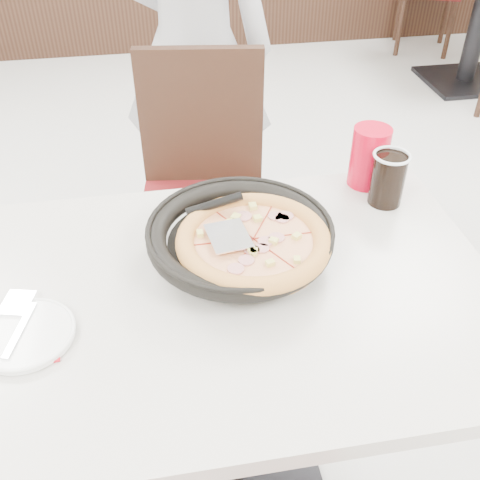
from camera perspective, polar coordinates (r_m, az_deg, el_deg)
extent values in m
plane|color=#B5B5B1|center=(1.84, -1.98, -19.63)|extent=(7.00, 7.00, 0.00)
cylinder|color=black|center=(1.21, 1.69, -2.62)|extent=(0.11, 0.11, 0.04)
cylinder|color=black|center=(1.23, 0.00, -0.29)|extent=(0.33, 0.33, 0.01)
cylinder|color=#D08839|center=(1.19, 1.36, -0.69)|extent=(0.32, 0.32, 0.02)
cube|color=white|center=(1.17, -1.18, 0.44)|extent=(0.10, 0.11, 0.00)
cube|color=white|center=(1.16, -22.13, -9.38)|extent=(0.15, 0.15, 0.00)
cylinder|color=white|center=(1.15, -20.94, -9.00)|extent=(0.19, 0.19, 0.01)
cube|color=white|center=(1.15, -21.45, -8.46)|extent=(0.05, 0.14, 0.00)
cylinder|color=black|center=(1.45, 14.77, 5.90)|extent=(0.09, 0.09, 0.13)
cylinder|color=red|center=(1.51, 12.98, 8.25)|extent=(0.10, 0.10, 0.16)
imported|color=#B8B9BE|center=(2.22, -4.76, 18.69)|extent=(0.69, 0.55, 1.65)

